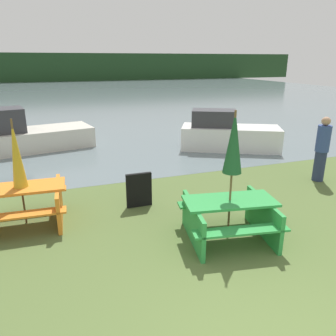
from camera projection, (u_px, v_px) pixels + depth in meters
name	position (u px, v px, depth m)	size (l,w,h in m)	color
water	(71.00, 94.00, 30.97)	(60.00, 50.00, 0.00)	slate
far_treeline	(60.00, 67.00, 48.22)	(80.00, 1.60, 4.00)	#1E3D1E
picnic_table_green	(229.00, 215.00, 5.72)	(1.78, 1.63, 0.74)	green
picnic_table_orange	(23.00, 202.00, 6.24)	(1.64, 1.46, 0.76)	orange
umbrella_gold	(16.00, 155.00, 5.95)	(0.26, 0.26, 2.04)	brown
umbrella_darkgreen	(234.00, 143.00, 5.31)	(0.32, 0.32, 2.28)	brown
boat	(13.00, 136.00, 11.19)	(5.05, 2.49, 1.51)	beige
boat_second	(227.00, 134.00, 11.55)	(3.59, 2.67, 1.38)	silver
person	(322.00, 149.00, 8.40)	(0.34, 0.34, 1.68)	#283351
signboard	(139.00, 190.00, 7.01)	(0.55, 0.08, 0.75)	black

